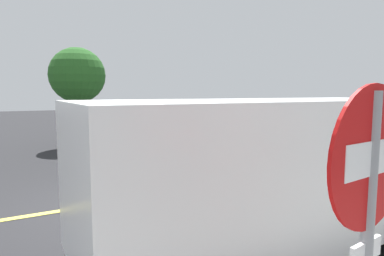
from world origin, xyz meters
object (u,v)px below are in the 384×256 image
at_px(white_van, 271,168).
at_px(stop_sign, 367,226).
at_px(car_white_mid_road, 182,135).
at_px(tree_left_verge, 77,76).

bearing_deg(white_van, stop_sign, -121.45).
xyz_separation_m(stop_sign, car_white_mid_road, (3.42, 9.02, -0.78)).
relative_size(stop_sign, tree_left_verge, 0.56).
bearing_deg(car_white_mid_road, stop_sign, -110.78).
bearing_deg(tree_left_verge, white_van, -86.25).
bearing_deg(car_white_mid_road, white_van, -106.70).
relative_size(car_white_mid_road, tree_left_verge, 0.97).
bearing_deg(stop_sign, car_white_mid_road, 69.22).
relative_size(stop_sign, white_van, 0.45).
height_order(stop_sign, white_van, stop_sign).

